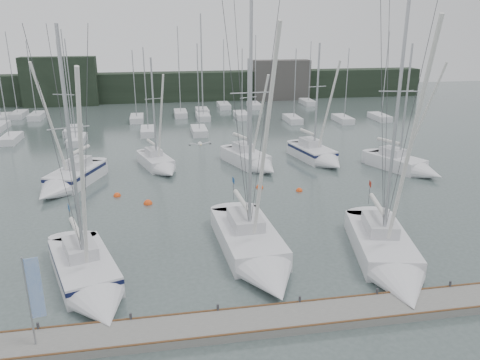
% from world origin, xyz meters
% --- Properties ---
extents(ground, '(160.00, 160.00, 0.00)m').
position_xyz_m(ground, '(0.00, 0.00, 0.00)').
color(ground, '#465552').
rests_on(ground, ground).
extents(dock, '(24.00, 2.00, 0.40)m').
position_xyz_m(dock, '(0.00, -5.00, 0.20)').
color(dock, slate).
rests_on(dock, ground).
extents(far_treeline, '(90.00, 4.00, 5.00)m').
position_xyz_m(far_treeline, '(0.00, 62.00, 2.50)').
color(far_treeline, black).
rests_on(far_treeline, ground).
extents(far_building_left, '(12.00, 3.00, 8.00)m').
position_xyz_m(far_building_left, '(-20.00, 60.00, 4.00)').
color(far_building_left, black).
rests_on(far_building_left, ground).
extents(far_building_right, '(10.00, 3.00, 7.00)m').
position_xyz_m(far_building_right, '(18.00, 60.00, 3.50)').
color(far_building_right, '#44423F').
rests_on(far_building_right, ground).
extents(mast_forest, '(57.57, 25.99, 14.61)m').
position_xyz_m(mast_forest, '(-3.54, 43.44, 0.47)').
color(mast_forest, silver).
rests_on(mast_forest, ground).
extents(sailboat_near_left, '(5.48, 9.37, 14.18)m').
position_xyz_m(sailboat_near_left, '(-8.18, -0.64, 0.58)').
color(sailboat_near_left, silver).
rests_on(sailboat_near_left, ground).
extents(sailboat_near_center, '(3.88, 11.16, 16.34)m').
position_xyz_m(sailboat_near_center, '(0.91, 0.65, 0.57)').
color(sailboat_near_center, silver).
rests_on(sailboat_near_center, ground).
extents(sailboat_near_right, '(5.26, 10.89, 16.55)m').
position_xyz_m(sailboat_near_right, '(8.07, -1.30, 0.58)').
color(sailboat_near_right, silver).
rests_on(sailboat_near_right, ground).
extents(sailboat_mid_a, '(5.60, 8.78, 12.87)m').
position_xyz_m(sailboat_mid_a, '(-12.09, 16.19, 0.66)').
color(sailboat_mid_a, silver).
rests_on(sailboat_mid_a, ground).
extents(sailboat_mid_b, '(4.29, 7.46, 11.02)m').
position_xyz_m(sailboat_mid_b, '(-4.32, 20.10, 0.51)').
color(sailboat_mid_b, silver).
rests_on(sailboat_mid_b, ground).
extents(sailboat_mid_c, '(5.01, 8.01, 10.96)m').
position_xyz_m(sailboat_mid_c, '(4.51, 19.32, 0.60)').
color(sailboat_mid_c, silver).
rests_on(sailboat_mid_c, ground).
extents(sailboat_mid_d, '(4.31, 8.26, 12.34)m').
position_xyz_m(sailboat_mid_d, '(11.36, 20.02, 0.63)').
color(sailboat_mid_d, silver).
rests_on(sailboat_mid_d, ground).
extents(sailboat_mid_e, '(5.38, 7.98, 12.35)m').
position_xyz_m(sailboat_mid_e, '(18.43, 15.38, 0.58)').
color(sailboat_mid_e, silver).
rests_on(sailboat_mid_e, ground).
extents(buoy_a, '(0.68, 0.68, 0.68)m').
position_xyz_m(buoy_a, '(-5.40, 11.43, 0.00)').
color(buoy_a, '#F54C15').
rests_on(buoy_a, ground).
extents(buoy_b, '(0.62, 0.62, 0.62)m').
position_xyz_m(buoy_b, '(3.87, 13.54, 0.00)').
color(buoy_b, '#F54C15').
rests_on(buoy_b, ground).
extents(buoy_c, '(0.59, 0.59, 0.59)m').
position_xyz_m(buoy_c, '(-7.86, 13.59, 0.00)').
color(buoy_c, '#F54C15').
rests_on(buoy_c, ground).
extents(dock_banner, '(0.62, 0.16, 4.09)m').
position_xyz_m(dock_banner, '(-9.67, -5.12, 2.82)').
color(dock_banner, '#A0A3A8').
rests_on(dock_banner, dock).
extents(seagull, '(1.13, 0.52, 0.22)m').
position_xyz_m(seagull, '(-2.13, 1.50, 7.08)').
color(seagull, silver).
rests_on(seagull, ground).
extents(buoy_d, '(0.55, 0.55, 0.55)m').
position_xyz_m(buoy_d, '(6.94, 12.21, 0.00)').
color(buoy_d, '#F54C15').
rests_on(buoy_d, ground).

